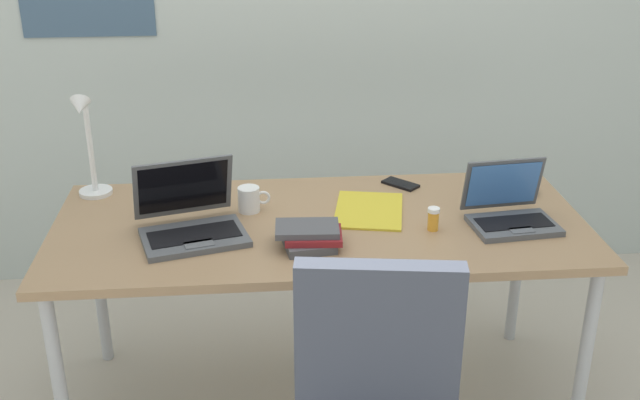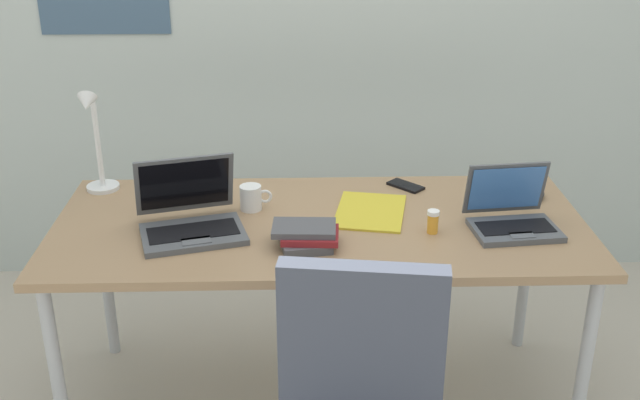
{
  "view_description": "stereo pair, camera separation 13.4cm",
  "coord_description": "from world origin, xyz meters",
  "views": [
    {
      "loc": [
        -0.21,
        -2.36,
        1.86
      ],
      "look_at": [
        0.0,
        0.0,
        0.82
      ],
      "focal_mm": 43.44,
      "sensor_mm": 36.0,
      "label": 1
    },
    {
      "loc": [
        -0.07,
        -2.37,
        1.86
      ],
      "look_at": [
        0.0,
        0.0,
        0.82
      ],
      "focal_mm": 43.44,
      "sensor_mm": 36.0,
      "label": 2
    }
  ],
  "objects": [
    {
      "name": "ground_plane",
      "position": [
        0.0,
        0.0,
        0.0
      ],
      "size": [
        12.0,
        12.0,
        0.0
      ],
      "primitive_type": "plane",
      "color": "#B7AD9E"
    },
    {
      "name": "wall_back",
      "position": [
        -0.0,
        1.1,
        1.3
      ],
      "size": [
        6.0,
        0.13,
        2.6
      ],
      "color": "#B2BCB7",
      "rests_on": "ground_plane"
    },
    {
      "name": "desk",
      "position": [
        0.0,
        0.0,
        0.68
      ],
      "size": [
        1.8,
        0.8,
        0.74
      ],
      "color": "#9E7A56",
      "rests_on": "ground_plane"
    },
    {
      "name": "desk_lamp",
      "position": [
        -0.8,
        0.28,
        0.94
      ],
      "size": [
        0.12,
        0.18,
        0.4
      ],
      "color": "white",
      "rests_on": "desk"
    },
    {
      "name": "laptop_far_corner",
      "position": [
        -0.43,
        -0.06,
        0.79
      ],
      "size": [
        0.4,
        0.38,
        0.24
      ],
      "color": "#515459",
      "rests_on": "desk"
    },
    {
      "name": "laptop_by_keyboard",
      "position": [
        0.63,
        -0.07,
        0.78
      ],
      "size": [
        0.3,
        0.26,
        0.21
      ],
      "color": "#515459",
      "rests_on": "desk"
    },
    {
      "name": "computer_mouse",
      "position": [
        0.79,
        0.19,
        0.76
      ],
      "size": [
        0.07,
        0.1,
        0.03
      ],
      "primitive_type": "ellipsoid",
      "rotation": [
        0.0,
        0.0,
        -0.16
      ],
      "color": "black",
      "rests_on": "desk"
    },
    {
      "name": "cell_phone",
      "position": [
        0.33,
        0.29,
        0.74
      ],
      "size": [
        0.14,
        0.14,
        0.01
      ],
      "primitive_type": "cube",
      "rotation": [
        0.0,
        0.0,
        0.77
      ],
      "color": "black",
      "rests_on": "desk"
    },
    {
      "name": "pill_bottle",
      "position": [
        0.37,
        -0.1,
        0.78
      ],
      "size": [
        0.04,
        0.04,
        0.08
      ],
      "color": "gold",
      "rests_on": "desk"
    },
    {
      "name": "book_stack",
      "position": [
        -0.05,
        -0.18,
        0.78
      ],
      "size": [
        0.22,
        0.17,
        0.07
      ],
      "color": "#4C4C51",
      "rests_on": "desk"
    },
    {
      "name": "paper_folder_front_left",
      "position": [
        0.18,
        0.07,
        0.74
      ],
      "size": [
        0.29,
        0.35,
        0.01
      ],
      "primitive_type": "cube",
      "rotation": [
        0.0,
        0.0,
        -0.19
      ],
      "color": "gold",
      "rests_on": "desk"
    },
    {
      "name": "coffee_mug",
      "position": [
        -0.24,
        0.11,
        0.78
      ],
      "size": [
        0.11,
        0.08,
        0.09
      ],
      "color": "white",
      "rests_on": "desk"
    }
  ]
}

